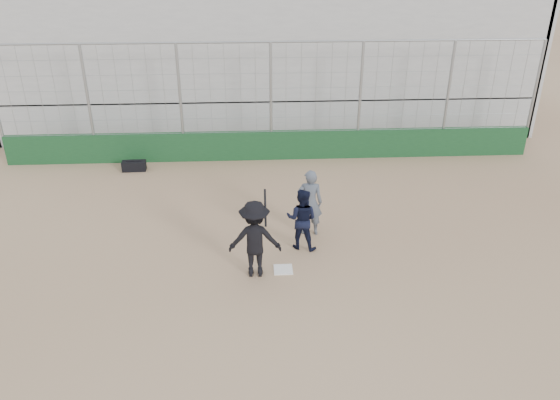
{
  "coord_description": "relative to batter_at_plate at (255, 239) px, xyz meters",
  "views": [
    {
      "loc": [
        -0.66,
        -10.77,
        7.2
      ],
      "look_at": [
        0.0,
        1.4,
        1.15
      ],
      "focal_mm": 35.0,
      "sensor_mm": 36.0,
      "label": 1
    }
  ],
  "objects": [
    {
      "name": "batter_at_plate",
      "position": [
        0.0,
        0.0,
        0.0
      ],
      "size": [
        1.22,
        0.8,
        2.0
      ],
      "color": "black",
      "rests_on": "ground"
    },
    {
      "name": "umpire",
      "position": [
        1.43,
        1.82,
        -0.12
      ],
      "size": [
        0.7,
        0.5,
        1.63
      ],
      "primitive_type": "imported",
      "rotation": [
        0.0,
        0.0,
        3.03
      ],
      "color": "#4A525E",
      "rests_on": "ground"
    },
    {
      "name": "equipment_bag",
      "position": [
        -3.95,
        6.31,
        -0.77
      ],
      "size": [
        0.78,
        0.36,
        0.37
      ],
      "color": "black",
      "rests_on": "ground"
    },
    {
      "name": "catcher_crouched",
      "position": [
        1.16,
        1.08,
        -0.38
      ],
      "size": [
        0.96,
        0.85,
        1.11
      ],
      "color": "black",
      "rests_on": "ground"
    },
    {
      "name": "home_plate",
      "position": [
        0.65,
        0.12,
        -0.92
      ],
      "size": [
        0.44,
        0.44,
        0.02
      ],
      "primitive_type": "cube",
      "color": "white",
      "rests_on": "ground"
    },
    {
      "name": "backstop",
      "position": [
        0.65,
        7.12,
        0.03
      ],
      "size": [
        18.1,
        0.25,
        4.04
      ],
      "color": "#12391B",
      "rests_on": "ground"
    },
    {
      "name": "bleachers",
      "position": [
        0.65,
        12.07,
        1.99
      ],
      "size": [
        20.25,
        6.7,
        6.98
      ],
      "color": "#989898",
      "rests_on": "ground"
    },
    {
      "name": "ground",
      "position": [
        0.65,
        0.12,
        -0.93
      ],
      "size": [
        90.0,
        90.0,
        0.0
      ],
      "primitive_type": "plane",
      "color": "#816246",
      "rests_on": "ground"
    }
  ]
}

